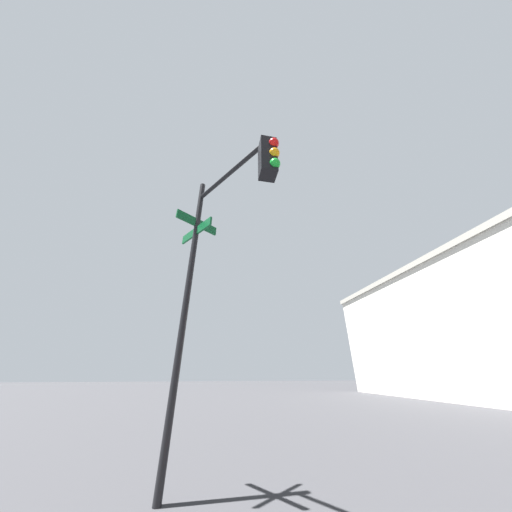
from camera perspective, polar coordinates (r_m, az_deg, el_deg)
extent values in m
cylinder|color=black|center=(4.56, -16.93, -9.87)|extent=(0.12, 0.12, 5.67)
cylinder|color=black|center=(5.09, -6.66, 19.81)|extent=(1.78, 1.28, 0.09)
cube|color=black|center=(4.23, 2.91, 23.12)|extent=(0.28, 0.28, 0.80)
sphere|color=red|center=(4.37, 4.45, 26.24)|extent=(0.18, 0.18, 0.18)
sphere|color=orange|center=(4.17, 4.58, 24.20)|extent=(0.18, 0.18, 0.18)
sphere|color=green|center=(3.98, 4.73, 21.95)|extent=(0.18, 0.18, 0.18)
cube|color=#0F5128|center=(5.17, -14.72, 6.01)|extent=(0.93, 0.66, 0.20)
cube|color=#0F5128|center=(5.29, -14.44, 8.00)|extent=(0.60, 0.84, 0.20)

